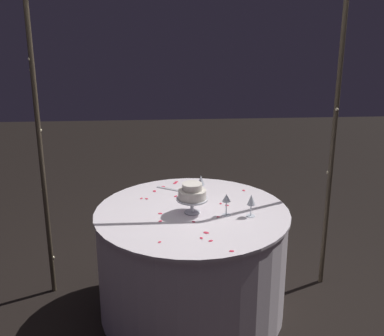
% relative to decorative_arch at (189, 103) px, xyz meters
% --- Properties ---
extents(ground_plane, '(12.00, 12.00, 0.00)m').
position_rel_decorative_arch_xyz_m(ground_plane, '(0.00, -0.33, -1.50)').
color(ground_plane, black).
extents(decorative_arch, '(2.21, 0.06, 2.28)m').
position_rel_decorative_arch_xyz_m(decorative_arch, '(0.00, 0.00, 0.00)').
color(decorative_arch, '#473D2D').
rests_on(decorative_arch, ground).
extents(main_table, '(1.37, 1.37, 0.80)m').
position_rel_decorative_arch_xyz_m(main_table, '(0.00, -0.33, -1.10)').
color(main_table, white).
rests_on(main_table, ground).
extents(tiered_cake, '(0.22, 0.22, 0.22)m').
position_rel_decorative_arch_xyz_m(tiered_cake, '(0.00, -0.35, -0.56)').
color(tiered_cake, silver).
rests_on(tiered_cake, main_table).
extents(wine_glass_0, '(0.06, 0.06, 0.16)m').
position_rel_decorative_arch_xyz_m(wine_glass_0, '(0.40, -0.43, -0.59)').
color(wine_glass_0, silver).
rests_on(wine_glass_0, main_table).
extents(wine_glass_1, '(0.06, 0.06, 0.18)m').
position_rel_decorative_arch_xyz_m(wine_glass_1, '(0.08, -0.09, -0.57)').
color(wine_glass_1, silver).
rests_on(wine_glass_1, main_table).
extents(wine_glass_2, '(0.06, 0.06, 0.16)m').
position_rel_decorative_arch_xyz_m(wine_glass_2, '(0.23, -0.40, -0.58)').
color(wine_glass_2, silver).
rests_on(wine_glass_2, main_table).
extents(cake_knife, '(0.27, 0.17, 0.01)m').
position_rel_decorative_arch_xyz_m(cake_knife, '(-0.10, 0.08, -0.69)').
color(cake_knife, silver).
rests_on(cake_knife, main_table).
extents(rose_petal_0, '(0.03, 0.04, 0.00)m').
position_rel_decorative_arch_xyz_m(rose_petal_0, '(-0.26, 0.07, -0.70)').
color(rose_petal_0, '#E02D47').
rests_on(rose_petal_0, main_table).
extents(rose_petal_1, '(0.03, 0.03, 0.00)m').
position_rel_decorative_arch_xyz_m(rose_petal_1, '(0.20, -0.92, -0.70)').
color(rose_petal_1, '#E02D47').
rests_on(rose_petal_1, main_table).
extents(rose_petal_2, '(0.03, 0.03, 0.00)m').
position_rel_decorative_arch_xyz_m(rose_petal_2, '(-0.22, -0.48, -0.70)').
color(rose_petal_2, '#E02D47').
rests_on(rose_petal_2, main_table).
extents(rose_petal_3, '(0.03, 0.03, 0.00)m').
position_rel_decorative_arch_xyz_m(rose_petal_3, '(-0.00, -0.50, -0.70)').
color(rose_petal_3, '#E02D47').
rests_on(rose_petal_3, main_table).
extents(rose_petal_4, '(0.04, 0.04, 0.00)m').
position_rel_decorative_arch_xyz_m(rose_petal_4, '(-0.09, 0.26, -0.70)').
color(rose_petal_4, '#E02D47').
rests_on(rose_petal_4, main_table).
extents(rose_petal_5, '(0.03, 0.03, 0.00)m').
position_rel_decorative_arch_xyz_m(rose_petal_5, '(0.03, -0.74, -0.70)').
color(rose_petal_5, '#E02D47').
rests_on(rose_petal_5, main_table).
extents(rose_petal_6, '(0.03, 0.03, 0.00)m').
position_rel_decorative_arch_xyz_m(rose_petal_6, '(0.17, -0.43, -0.70)').
color(rose_petal_6, '#E02D47').
rests_on(rose_petal_6, main_table).
extents(rose_petal_7, '(0.03, 0.03, 0.00)m').
position_rel_decorative_arch_xyz_m(rose_petal_7, '(-0.32, -0.08, -0.70)').
color(rose_petal_7, '#E02D47').
rests_on(rose_petal_7, main_table).
extents(rose_petal_8, '(0.03, 0.03, 0.00)m').
position_rel_decorative_arch_xyz_m(rose_petal_8, '(0.43, 0.04, -0.70)').
color(rose_petal_8, '#E02D47').
rests_on(rose_petal_8, main_table).
extents(rose_petal_9, '(0.04, 0.04, 0.00)m').
position_rel_decorative_arch_xyz_m(rose_petal_9, '(-0.10, 0.24, -0.70)').
color(rose_petal_9, '#E02D47').
rests_on(rose_petal_9, main_table).
extents(rose_petal_10, '(0.03, 0.04, 0.00)m').
position_rel_decorative_arch_xyz_m(rose_petal_10, '(-0.10, -0.04, -0.70)').
color(rose_petal_10, '#E02D47').
rests_on(rose_petal_10, main_table).
extents(rose_petal_11, '(0.03, 0.03, 0.00)m').
position_rel_decorative_arch_xyz_m(rose_petal_11, '(-0.23, -0.78, -0.70)').
color(rose_petal_11, '#E02D47').
rests_on(rose_petal_11, main_table).
extents(rose_petal_12, '(0.05, 0.04, 0.00)m').
position_rel_decorative_arch_xyz_m(rose_petal_12, '(0.07, -0.67, -0.70)').
color(rose_petal_12, '#E02D47').
rests_on(rose_petal_12, main_table).
extents(rose_petal_13, '(0.04, 0.03, 0.00)m').
position_rel_decorative_arch_xyz_m(rose_petal_13, '(0.26, -0.24, -0.70)').
color(rose_petal_13, '#E02D47').
rests_on(rose_petal_13, main_table).
extents(rose_petal_14, '(0.03, 0.03, 0.00)m').
position_rel_decorative_arch_xyz_m(rose_petal_14, '(-0.36, -0.07, -0.70)').
color(rose_petal_14, '#E02D47').
rests_on(rose_petal_14, main_table).
extents(rose_petal_15, '(0.02, 0.03, 0.00)m').
position_rel_decorative_arch_xyz_m(rose_petal_15, '(0.22, -0.20, -0.70)').
color(rose_petal_15, '#E02D47').
rests_on(rose_petal_15, main_table).
extents(rose_petal_16, '(0.03, 0.02, 0.00)m').
position_rel_decorative_arch_xyz_m(rose_petal_16, '(-0.02, -0.11, -0.70)').
color(rose_petal_16, '#E02D47').
rests_on(rose_petal_16, main_table).
extents(rose_petal_17, '(0.04, 0.03, 0.00)m').
position_rel_decorative_arch_xyz_m(rose_petal_17, '(-0.20, 0.16, -0.70)').
color(rose_petal_17, '#E02D47').
rests_on(rose_petal_17, main_table).
extents(rose_petal_18, '(0.05, 0.04, 0.00)m').
position_rel_decorative_arch_xyz_m(rose_petal_18, '(0.06, -0.16, -0.70)').
color(rose_petal_18, '#E02D47').
rests_on(rose_petal_18, main_table).
extents(rose_petal_19, '(0.03, 0.02, 0.00)m').
position_rel_decorative_arch_xyz_m(rose_petal_19, '(-0.22, -0.35, -0.70)').
color(rose_petal_19, '#E02D47').
rests_on(rose_petal_19, main_table).
extents(rose_petal_20, '(0.04, 0.03, 0.00)m').
position_rel_decorative_arch_xyz_m(rose_petal_20, '(0.09, -0.78, -0.70)').
color(rose_petal_20, '#E02D47').
rests_on(rose_petal_20, main_table).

